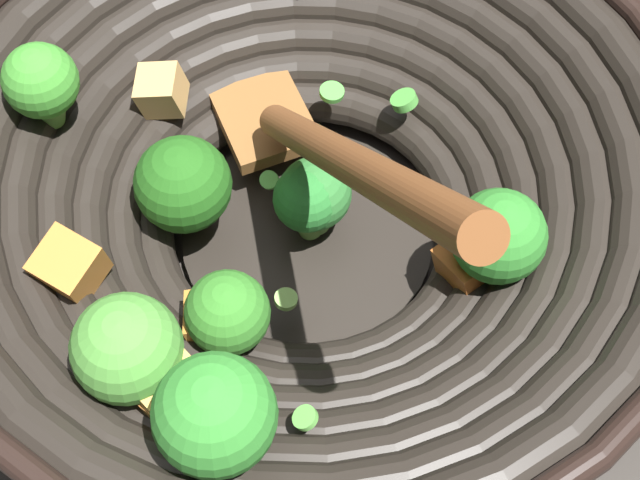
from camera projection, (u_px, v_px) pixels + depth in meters
name	position (u px, v px, depth m)	size (l,w,h in m)	color
ground_plane	(308.00, 241.00, 0.57)	(4.00, 4.00, 0.00)	#332D28
wok	(304.00, 183.00, 0.51)	(0.42, 0.42, 0.24)	black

